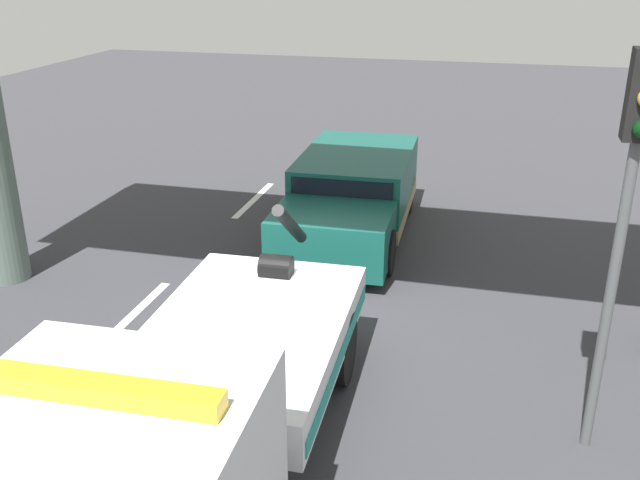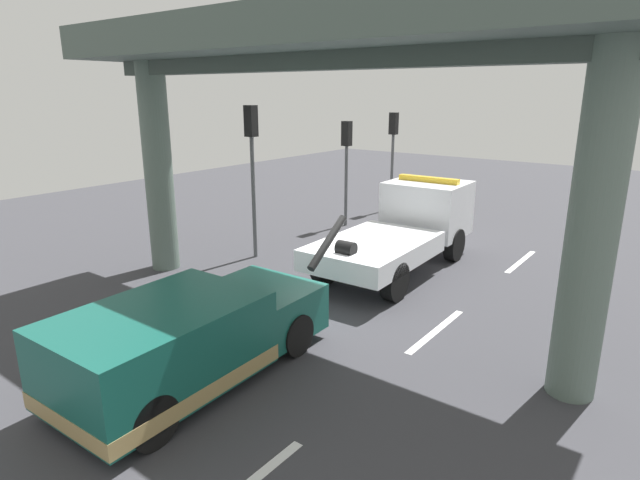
% 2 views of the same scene
% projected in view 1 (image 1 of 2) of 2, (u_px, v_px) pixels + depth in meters
% --- Properties ---
extents(ground_plane, '(60.00, 40.00, 0.10)m').
position_uv_depth(ground_plane, '(290.00, 341.00, 10.83)').
color(ground_plane, '#38383D').
extents(lane_stripe_west, '(2.60, 0.16, 0.01)m').
position_uv_depth(lane_stripe_west, '(254.00, 200.00, 16.80)').
color(lane_stripe_west, silver).
rests_on(lane_stripe_west, ground).
extents(lane_stripe_mid, '(2.60, 0.16, 0.01)m').
position_uv_depth(lane_stripe_mid, '(130.00, 317.00, 11.42)').
color(lane_stripe_mid, silver).
rests_on(lane_stripe_mid, ground).
extents(tow_truck_white, '(7.29, 2.57, 2.46)m').
position_uv_depth(tow_truck_white, '(186.00, 412.00, 7.09)').
color(tow_truck_white, white).
rests_on(tow_truck_white, ground).
extents(towed_van_green, '(5.26, 2.35, 1.58)m').
position_uv_depth(towed_van_green, '(352.00, 197.00, 14.57)').
color(towed_van_green, '#145147').
rests_on(towed_van_green, ground).
extents(traffic_light_near, '(0.39, 0.32, 4.61)m').
position_uv_depth(traffic_light_near, '(631.00, 175.00, 7.23)').
color(traffic_light_near, '#515456').
rests_on(traffic_light_near, ground).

